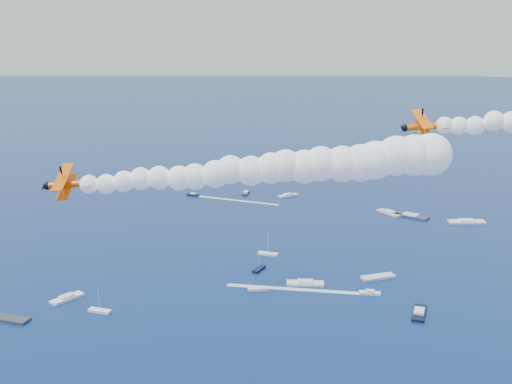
% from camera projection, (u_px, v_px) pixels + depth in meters
% --- Properties ---
extents(biplane_lead, '(10.55, 11.63, 7.28)m').
position_uv_depth(biplane_lead, '(425.00, 127.00, 97.95)').
color(biplane_lead, '#FF6205').
extents(biplane_trail, '(10.37, 11.31, 7.28)m').
position_uv_depth(biplane_trail, '(68.00, 184.00, 88.23)').
color(biplane_trail, '#FF5A05').
extents(smoke_trail_trail, '(57.83, 50.82, 10.37)m').
position_uv_depth(smoke_trail_trail, '(260.00, 169.00, 88.25)').
color(smoke_trail_trail, white).
extents(spectator_boats, '(203.35, 171.18, 0.70)m').
position_uv_depth(spectator_boats, '(414.00, 273.00, 185.27)').
color(spectator_boats, white).
rests_on(spectator_boats, ground).
extents(boat_wakes, '(98.16, 84.52, 0.04)m').
position_uv_depth(boat_wakes, '(259.00, 236.00, 220.31)').
color(boat_wakes, white).
rests_on(boat_wakes, ground).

